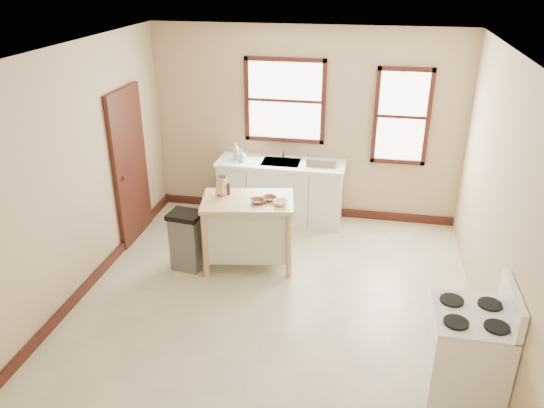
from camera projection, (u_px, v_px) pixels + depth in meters
The scene contains 23 objects.
floor at pixel (272, 305), 6.04m from camera, with size 5.00×5.00×0.00m, color #BCB595.
ceiling at pixel (272, 53), 4.87m from camera, with size 5.00×5.00×0.00m, color white.
wall_back at pixel (305, 125), 7.69m from camera, with size 4.50×0.04×2.80m, color tan.
wall_left at pixel (73, 177), 5.85m from camera, with size 0.04×5.00×2.80m, color tan.
wall_right at pixel (503, 210), 5.07m from camera, with size 0.04×5.00×2.80m, color tan.
window_main at pixel (285, 101), 7.57m from camera, with size 1.17×0.06×1.22m, color #38130F, non-canonical shape.
window_side at pixel (402, 117), 7.35m from camera, with size 0.77×0.06×1.37m, color #38130F, non-canonical shape.
door_left at pixel (130, 166), 7.15m from camera, with size 0.06×0.90×2.10m, color #38130F.
baseboard_back at pixel (303, 209), 8.22m from camera, with size 4.50×0.04×0.12m, color #38130F.
baseboard_left at pixel (92, 280), 6.40m from camera, with size 0.04×5.00×0.12m, color #38130F.
sink_counter at pixel (281, 191), 7.86m from camera, with size 1.86×0.62×0.92m, color silver, non-canonical shape.
faucet at pixel (283, 151), 7.79m from camera, with size 0.03×0.03×0.22m, color silver.
soap_bottle_a at pixel (236, 151), 7.72m from camera, with size 0.09×0.10×0.25m, color #B2B2B2.
soap_bottle_b at pixel (242, 156), 7.64m from camera, with size 0.08×0.09×0.19m, color #B2B2B2.
dish_rack at pixel (322, 162), 7.52m from camera, with size 0.44×0.33×0.11m, color silver, non-canonical shape.
kitchen_island at pixel (248, 232), 6.67m from camera, with size 1.12×0.71×0.91m, color #F1C98E, non-canonical shape.
knife_block at pixel (221, 187), 6.57m from camera, with size 0.10×0.10×0.20m, color tan, non-canonical shape.
pepper_grinder at pixel (228, 189), 6.59m from camera, with size 0.04×0.04×0.15m, color #472113.
bowl_a at pixel (258, 201), 6.38m from camera, with size 0.18×0.18×0.05m, color brown.
bowl_b at pixel (269, 198), 6.46m from camera, with size 0.18×0.18×0.04m, color brown.
bowl_c at pixel (280, 203), 6.33m from camera, with size 0.18×0.18×0.05m, color white.
trash_bin at pixel (187, 241), 6.63m from camera, with size 0.39×0.33×0.77m, color #5B5B59, non-canonical shape.
gas_stove at pixel (468, 342), 4.59m from camera, with size 0.70×0.70×1.13m, color white, non-canonical shape.
Camera 1 is at (0.95, -4.92, 3.57)m, focal length 35.00 mm.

